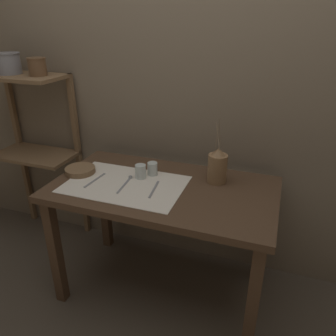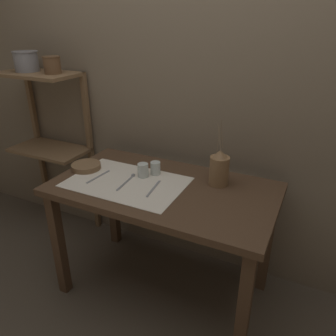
# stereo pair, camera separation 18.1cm
# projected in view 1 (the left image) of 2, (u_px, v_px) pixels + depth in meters

# --- Properties ---
(ground_plane) EXTENTS (12.00, 12.00, 0.00)m
(ground_plane) POSITION_uv_depth(u_px,v_px,m) (164.00, 288.00, 2.19)
(ground_plane) COLOR brown
(stone_wall_back) EXTENTS (7.00, 0.06, 2.40)m
(stone_wall_back) POSITION_uv_depth(u_px,v_px,m) (188.00, 95.00, 2.09)
(stone_wall_back) COLOR #7A6B56
(stone_wall_back) RESTS_ON ground_plane
(wooden_table) EXTENTS (1.28, 0.71, 0.77)m
(wooden_table) POSITION_uv_depth(u_px,v_px,m) (163.00, 202.00, 1.92)
(wooden_table) COLOR #4C3523
(wooden_table) RESTS_ON ground_plane
(wooden_shelf_unit) EXTENTS (0.59, 0.33, 1.30)m
(wooden_shelf_unit) POSITION_uv_depth(u_px,v_px,m) (34.00, 128.00, 2.40)
(wooden_shelf_unit) COLOR brown
(wooden_shelf_unit) RESTS_ON ground_plane
(linen_cloth) EXTENTS (0.68, 0.45, 0.00)m
(linen_cloth) POSITION_uv_depth(u_px,v_px,m) (125.00, 184.00, 1.89)
(linen_cloth) COLOR silver
(linen_cloth) RESTS_ON wooden_table
(pitcher_with_flowers) EXTENTS (0.11, 0.11, 0.39)m
(pitcher_with_flowers) POSITION_uv_depth(u_px,v_px,m) (217.00, 166.00, 1.88)
(pitcher_with_flowers) COLOR olive
(pitcher_with_flowers) RESTS_ON wooden_table
(wooden_bowl) EXTENTS (0.18, 0.18, 0.04)m
(wooden_bowl) POSITION_uv_depth(u_px,v_px,m) (80.00, 170.00, 2.02)
(wooden_bowl) COLOR brown
(wooden_bowl) RESTS_ON wooden_table
(glass_tumbler_near) EXTENTS (0.06, 0.06, 0.08)m
(glass_tumbler_near) POSITION_uv_depth(u_px,v_px,m) (141.00, 171.00, 1.95)
(glass_tumbler_near) COLOR silver
(glass_tumbler_near) RESTS_ON wooden_table
(glass_tumbler_far) EXTENTS (0.06, 0.06, 0.08)m
(glass_tumbler_far) POSITION_uv_depth(u_px,v_px,m) (152.00, 169.00, 1.99)
(glass_tumbler_far) COLOR silver
(glass_tumbler_far) RESTS_ON wooden_table
(fork_inner) EXTENTS (0.03, 0.20, 0.00)m
(fork_inner) POSITION_uv_depth(u_px,v_px,m) (95.00, 180.00, 1.93)
(fork_inner) COLOR gray
(fork_inner) RESTS_ON wooden_table
(spoon_outer) EXTENTS (0.03, 0.21, 0.02)m
(spoon_outer) POSITION_uv_depth(u_px,v_px,m) (128.00, 180.00, 1.92)
(spoon_outer) COLOR gray
(spoon_outer) RESTS_ON wooden_table
(fork_outer) EXTENTS (0.04, 0.20, 0.00)m
(fork_outer) POSITION_uv_depth(u_px,v_px,m) (154.00, 189.00, 1.83)
(fork_outer) COLOR gray
(fork_outer) RESTS_ON wooden_table
(metal_pot_large) EXTENTS (0.17, 0.17, 0.14)m
(metal_pot_large) POSITION_uv_depth(u_px,v_px,m) (8.00, 63.00, 2.20)
(metal_pot_large) COLOR gray
(metal_pot_large) RESTS_ON wooden_shelf_unit
(metal_pot_small) EXTENTS (0.12, 0.12, 0.12)m
(metal_pot_small) POSITION_uv_depth(u_px,v_px,m) (37.00, 66.00, 2.14)
(metal_pot_small) COLOR brown
(metal_pot_small) RESTS_ON wooden_shelf_unit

